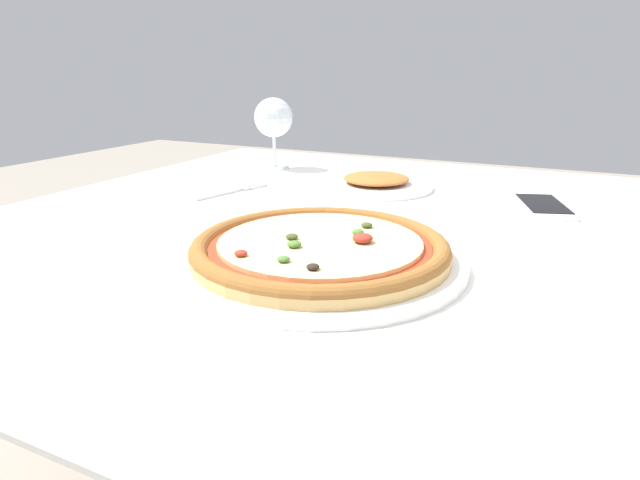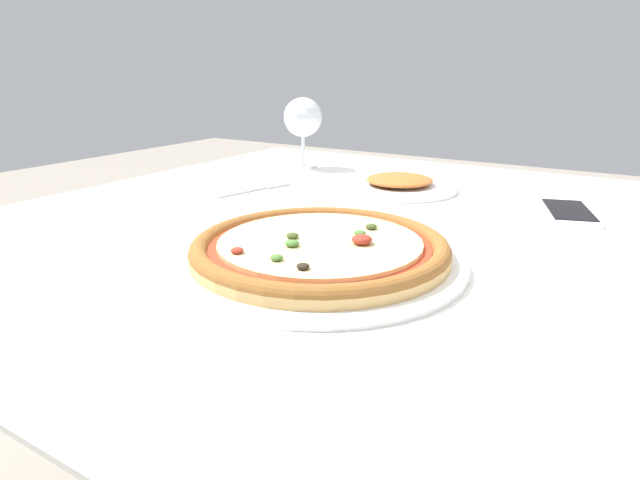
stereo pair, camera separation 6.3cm
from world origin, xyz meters
name	(u,v)px [view 1 (the left image)]	position (x,y,z in m)	size (l,w,h in m)	color
dining_table	(409,280)	(0.00, 0.00, 0.67)	(1.32, 1.11, 0.76)	brown
pizza_plate	(320,250)	(-0.06, -0.19, 0.77)	(0.35, 0.35, 0.04)	white
fork	(233,191)	(-0.37, 0.08, 0.76)	(0.06, 0.17, 0.00)	silver
wine_glass_far_left	(273,119)	(-0.42, 0.32, 0.87)	(0.09, 0.09, 0.16)	silver
cell_phone	(543,206)	(0.16, 0.20, 0.76)	(0.11, 0.16, 0.01)	white
side_plate	(376,183)	(-0.14, 0.23, 0.77)	(0.22, 0.22, 0.03)	white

